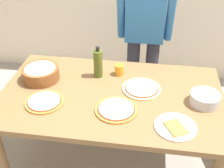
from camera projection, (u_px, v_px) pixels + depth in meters
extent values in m
plane|color=gray|center=(111.00, 164.00, 2.47)|extent=(8.00, 8.00, 0.00)
cube|color=brown|center=(111.00, 96.00, 2.06)|extent=(1.60, 0.96, 0.04)
cylinder|color=brown|center=(3.00, 163.00, 2.03)|extent=(0.07, 0.07, 0.72)
cylinder|color=brown|center=(42.00, 97.00, 2.69)|extent=(0.07, 0.07, 0.72)
cylinder|color=brown|center=(198.00, 111.00, 2.51)|extent=(0.07, 0.07, 0.72)
cylinder|color=#2D2D38|center=(132.00, 77.00, 2.85)|extent=(0.12, 0.12, 0.85)
cylinder|color=#2D2D38|center=(150.00, 79.00, 2.82)|extent=(0.12, 0.12, 0.85)
cube|color=#2D6BAD|center=(146.00, 10.00, 2.44)|extent=(0.34, 0.20, 0.55)
cylinder|color=#2D6BAD|center=(121.00, 10.00, 2.43)|extent=(0.07, 0.21, 0.55)
cylinder|color=#2D6BAD|center=(171.00, 13.00, 2.38)|extent=(0.07, 0.21, 0.55)
cylinder|color=beige|center=(141.00, 89.00, 2.09)|extent=(0.28, 0.28, 0.01)
cylinder|color=#B22D1E|center=(142.00, 88.00, 2.08)|extent=(0.25, 0.25, 0.00)
cylinder|color=beige|center=(142.00, 87.00, 2.08)|extent=(0.23, 0.23, 0.00)
cylinder|color=#C67A33|center=(116.00, 110.00, 1.89)|extent=(0.28, 0.28, 0.01)
cylinder|color=#B22D1E|center=(116.00, 109.00, 1.88)|extent=(0.25, 0.25, 0.00)
cylinder|color=beige|center=(116.00, 108.00, 1.88)|extent=(0.23, 0.23, 0.00)
cylinder|color=#C67A33|center=(44.00, 102.00, 1.96)|extent=(0.27, 0.27, 0.01)
cylinder|color=#B22D1E|center=(44.00, 101.00, 1.95)|extent=(0.23, 0.23, 0.00)
cylinder|color=beige|center=(44.00, 101.00, 1.95)|extent=(0.22, 0.22, 0.00)
cylinder|color=white|center=(175.00, 127.00, 1.75)|extent=(0.26, 0.26, 0.01)
cube|color=#CC8438|center=(176.00, 128.00, 1.73)|extent=(0.16, 0.17, 0.01)
cylinder|color=brown|center=(41.00, 74.00, 2.18)|extent=(0.28, 0.28, 0.10)
ellipsoid|color=beige|center=(40.00, 69.00, 2.16)|extent=(0.25, 0.25, 0.05)
cylinder|color=#B7B7BC|center=(205.00, 99.00, 1.93)|extent=(0.20, 0.20, 0.08)
cylinder|color=#47561E|center=(98.00, 64.00, 2.18)|extent=(0.07, 0.07, 0.22)
cylinder|color=black|center=(98.00, 49.00, 2.11)|extent=(0.03, 0.03, 0.04)
cylinder|color=orange|center=(119.00, 70.00, 2.24)|extent=(0.07, 0.07, 0.08)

